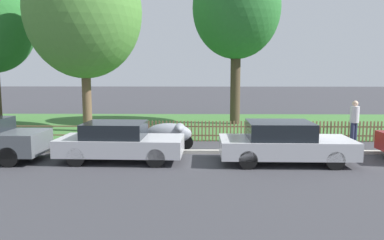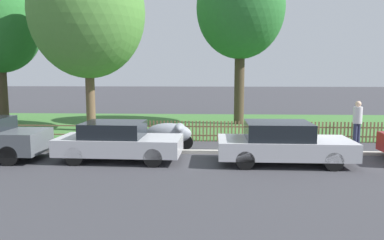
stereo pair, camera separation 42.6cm
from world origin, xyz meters
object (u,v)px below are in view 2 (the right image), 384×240
Objects in this scene: parked_car_black_saloon at (118,141)px; pedestrian_near_fence at (357,120)px; tree_mid_park at (241,9)px; parked_car_navy_estate at (282,143)px; tree_behind_motorcycle at (87,12)px; covered_motorcycle at (170,133)px.

pedestrian_near_fence is (8.86, 3.22, 0.33)m from parked_car_black_saloon.
tree_mid_park is (4.58, 8.86, 5.59)m from parked_car_black_saloon.
parked_car_navy_estate is (5.27, -0.14, 0.02)m from parked_car_black_saloon.
tree_behind_motorcycle is 5.09× the size of pedestrian_near_fence.
tree_behind_motorcycle is (-8.13, 6.26, 5.02)m from parked_car_navy_estate.
parked_car_black_saloon reaches higher than covered_motorcycle.
covered_motorcycle is at bearing -113.93° from tree_mid_park.
pedestrian_near_fence is (7.38, 1.34, 0.38)m from covered_motorcycle.
pedestrian_near_fence reaches higher than covered_motorcycle.
parked_car_black_saloon is 2.19× the size of covered_motorcycle.
tree_mid_park reaches higher than pedestrian_near_fence.
tree_behind_motorcycle is 0.98× the size of tree_mid_park.
parked_car_navy_estate is 2.27× the size of covered_motorcycle.
parked_car_navy_estate reaches higher than covered_motorcycle.
tree_behind_motorcycle is (-2.86, 6.12, 5.03)m from parked_car_black_saloon.
parked_car_navy_estate is 11.42m from tree_behind_motorcycle.
parked_car_black_saloon is 8.43m from tree_behind_motorcycle.
pedestrian_near_fence reaches higher than parked_car_navy_estate.
parked_car_black_saloon is 2.32× the size of pedestrian_near_fence.
pedestrian_near_fence is at bearing 43.60° from parked_car_navy_estate.
parked_car_black_saloon is 0.45× the size of tree_mid_park.
tree_behind_motorcycle is 7.95m from tree_mid_park.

